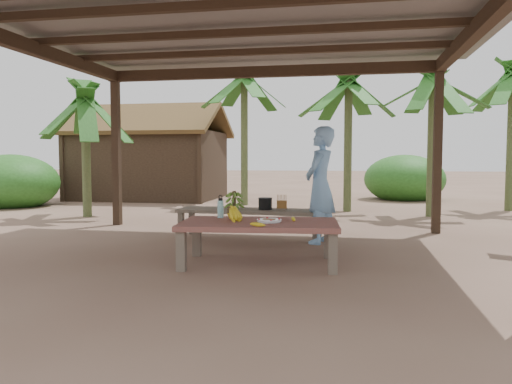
% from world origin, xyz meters
% --- Properties ---
extents(ground, '(80.00, 80.00, 0.00)m').
position_xyz_m(ground, '(0.00, 0.00, 0.00)').
color(ground, brown).
rests_on(ground, ground).
extents(pavilion, '(6.60, 5.60, 2.95)m').
position_xyz_m(pavilion, '(-0.01, -0.01, 2.78)').
color(pavilion, black).
rests_on(pavilion, ground).
extents(work_table, '(1.89, 1.17, 0.50)m').
position_xyz_m(work_table, '(0.37, -0.58, 0.43)').
color(work_table, brown).
rests_on(work_table, ground).
extents(bench, '(2.23, 0.70, 0.45)m').
position_xyz_m(bench, '(-0.09, 1.21, 0.39)').
color(bench, brown).
rests_on(bench, ground).
extents(ripe_banana_bunch, '(0.39, 0.37, 0.18)m').
position_xyz_m(ripe_banana_bunch, '(0.01, -0.58, 0.59)').
color(ripe_banana_bunch, yellow).
rests_on(ripe_banana_bunch, work_table).
extents(plate, '(0.29, 0.29, 0.04)m').
position_xyz_m(plate, '(0.50, -0.60, 0.52)').
color(plate, white).
rests_on(plate, work_table).
extents(loose_banana_front, '(0.17, 0.12, 0.04)m').
position_xyz_m(loose_banana_front, '(0.43, -0.99, 0.52)').
color(loose_banana_front, yellow).
rests_on(loose_banana_front, work_table).
extents(loose_banana_side, '(0.09, 0.14, 0.04)m').
position_xyz_m(loose_banana_side, '(0.76, -0.44, 0.52)').
color(loose_banana_side, yellow).
rests_on(loose_banana_side, work_table).
extents(water_flask, '(0.07, 0.07, 0.28)m').
position_xyz_m(water_flask, '(-0.16, -0.30, 0.62)').
color(water_flask, '#42C9CE').
rests_on(water_flask, work_table).
extents(green_banana_stalk, '(0.27, 0.27, 0.29)m').
position_xyz_m(green_banana_stalk, '(-0.34, 1.22, 0.60)').
color(green_banana_stalk, '#598C2D').
rests_on(green_banana_stalk, bench).
extents(cooking_pot, '(0.20, 0.20, 0.17)m').
position_xyz_m(cooking_pot, '(0.15, 1.20, 0.54)').
color(cooking_pot, black).
rests_on(cooking_pot, bench).
extents(skewer_rack, '(0.18, 0.09, 0.24)m').
position_xyz_m(skewer_rack, '(0.41, 1.14, 0.57)').
color(skewer_rack, '#A57F47').
rests_on(skewer_rack, bench).
extents(woman, '(0.57, 0.71, 1.69)m').
position_xyz_m(woman, '(0.98, 0.99, 0.84)').
color(woman, '#6E9ED1').
rests_on(woman, ground).
extents(hut, '(4.40, 3.43, 2.85)m').
position_xyz_m(hut, '(-4.50, 8.00, 1.10)').
color(hut, black).
rests_on(hut, ground).
extents(banana_plant_ne, '(1.80, 1.80, 3.11)m').
position_xyz_m(banana_plant_ne, '(3.08, 4.69, 2.63)').
color(banana_plant_ne, '#596638').
rests_on(banana_plant_ne, ground).
extents(banana_plant_n, '(1.80, 1.80, 3.19)m').
position_xyz_m(banana_plant_n, '(1.36, 5.37, 2.70)').
color(banana_plant_n, '#596638').
rests_on(banana_plant_n, ground).
extents(banana_plant_nw, '(1.80, 1.80, 3.54)m').
position_xyz_m(banana_plant_nw, '(-1.27, 6.41, 3.04)').
color(banana_plant_nw, '#596638').
rests_on(banana_plant_nw, ground).
extents(banana_plant_w, '(1.80, 1.80, 2.65)m').
position_xyz_m(banana_plant_w, '(-3.99, 3.34, 2.18)').
color(banana_plant_w, '#596638').
rests_on(banana_plant_w, ground).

